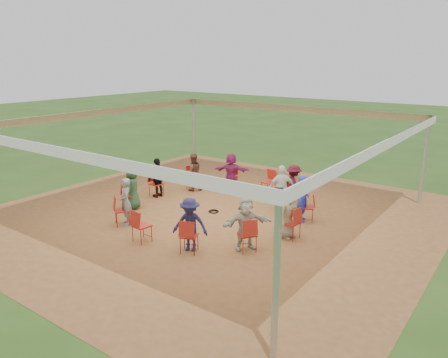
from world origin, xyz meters
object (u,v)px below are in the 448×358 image
Objects in this scene: person_seated_0 at (288,213)px; cable_coil at (214,212)px; chair_11 at (247,235)px; person_seated_6 at (133,188)px; chair_1 at (307,207)px; chair_4 at (232,178)px; chair_0 at (291,223)px; person_seated_8 at (190,224)px; chair_8 at (122,210)px; person_seated_7 at (126,202)px; person_seated_9 at (246,223)px; chair_3 at (269,182)px; person_seated_5 at (158,178)px; standing_person at (282,188)px; laptop at (283,213)px; person_seated_4 at (193,172)px; person_seated_1 at (303,199)px; chair_10 at (189,236)px; chair_9 at (142,226)px; chair_6 at (156,184)px; chair_5 at (192,178)px; chair_2 at (296,193)px; chair_7 at (130,195)px; person_seated_3 at (231,172)px; person_seated_2 at (293,185)px.

person_seated_0 is 3.46× the size of cable_coil.
person_seated_6 reaches higher than chair_11.
chair_1 is 4.05m from chair_4.
chair_1 is (-0.23, 1.46, 0.00)m from chair_0.
person_seated_8 reaches higher than cable_coil.
cable_coil is at bearing 88.30° from chair_4.
chair_1 and chair_8 have the same top height.
person_seated_7 is (-4.34, -1.94, 0.00)m from person_seated_0.
person_seated_9 is 3.46× the size of cable_coil.
chair_3 is (-2.32, 1.68, 0.00)m from chair_1.
chair_3 is 0.64× the size of person_seated_7.
person_seated_0 and person_seated_5 have the same top height.
chair_1 is at bearing 119.95° from standing_person.
person_seated_9 is at bearing 60.33° from standing_person.
laptop is at bearing 75.47° from person_seated_6.
chair_8 is 2.82m from person_seated_8.
person_seated_5 reaches higher than chair_8.
person_seated_1 is at bearing 120.00° from person_seated_4.
chair_10 is 0.64× the size of person_seated_4.
chair_8 and chair_9 have the same top height.
chair_6 is (-3.15, -2.56, 0.00)m from chair_3.
cable_coil is (2.17, -1.54, -0.43)m from chair_5.
laptop is at bearing 144.85° from chair_2.
chair_8 is 0.64× the size of person_seated_8.
chair_7 is 0.64× the size of person_seated_3.
person_seated_8 is at bearing 160.44° from chair_11.
cable_coil is at bearing 85.73° from person_seated_2.
person_seated_3 is (-3.85, 2.79, 0.00)m from person_seated_0.
chair_2 is 1.00× the size of chair_5.
chair_11 is 1.48m from person_seated_0.
person_seated_6 is 0.93× the size of standing_person.
standing_person reaches higher than chair_2.
chair_6 is 1.48m from chair_7.
person_seated_7 is (-4.46, -1.93, 0.26)m from chair_0.
person_seated_5 reaches higher than chair_5.
chair_3 and chair_6 have the same top height.
chair_5 is at bearing 10.44° from person_seated_3.
chair_0 is at bearing 83.78° from standing_person.
chair_6 is at bearing 135.00° from chair_9.
chair_10 is (4.02, -2.91, 0.00)m from chair_6.
person_seated_3 is at bearing 165.00° from person_seated_4.
person_seated_9 is (1.10, 0.90, 0.00)m from person_seated_8.
person_seated_5 reaches higher than cable_coil.
person_seated_4 is at bearing 19.56° from chair_4.
chair_4 is 2.71m from cable_coil.
person_seated_3 is at bearing 104.67° from chair_9.
person_seated_3 is 4.22× the size of laptop.
chair_7 is 0.64× the size of person_seated_8.
chair_7 is at bearing 105.33° from person_seated_0.
person_seated_1 is at bearing 32.12° from chair_11.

